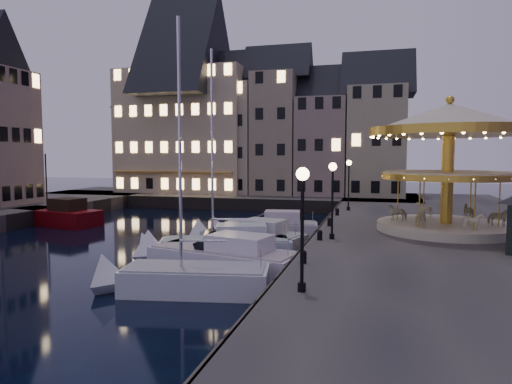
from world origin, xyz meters
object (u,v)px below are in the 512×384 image
(motorboat_c, at_px, (219,247))
(motorboat_b, at_px, (217,258))
(streetlamp_a, at_px, (302,211))
(streetlamp_c, at_px, (349,178))
(bollard_d, at_px, (337,211))
(motorboat_e, at_px, (266,229))
(bollard_b, at_px, (320,234))
(motorboat_d, at_px, (247,239))
(bollard_c, at_px, (330,222))
(red_fishing_boat, at_px, (57,216))
(motorboat_a, at_px, (183,280))
(bollard_a, at_px, (303,256))
(streetlamp_b, at_px, (333,189))
(carousel, at_px, (449,143))

(motorboat_c, bearing_deg, motorboat_b, -71.65)
(streetlamp_a, relative_size, streetlamp_c, 1.00)
(bollard_d, distance_m, motorboat_e, 6.08)
(bollard_b, height_order, motorboat_d, motorboat_d)
(motorboat_e, bearing_deg, bollard_d, 38.72)
(bollard_c, distance_m, red_fishing_boat, 23.50)
(streetlamp_a, relative_size, red_fishing_boat, 0.48)
(motorboat_a, xyz_separation_m, motorboat_b, (0.13, 3.97, 0.11))
(bollard_c, xyz_separation_m, motorboat_b, (-4.85, -7.80, -0.96))
(motorboat_d, bearing_deg, streetlamp_a, -65.87)
(motorboat_b, relative_size, motorboat_d, 1.19)
(bollard_a, height_order, bollard_c, same)
(streetlamp_b, height_order, bollard_b, streetlamp_b)
(bollard_d, bearing_deg, motorboat_e, -141.28)
(bollard_b, distance_m, bollard_c, 5.00)
(bollard_c, bearing_deg, motorboat_a, -112.95)
(bollard_a, bearing_deg, bollard_c, 90.00)
(bollard_d, relative_size, red_fishing_boat, 0.07)
(motorboat_a, distance_m, motorboat_c, 6.55)
(bollard_a, distance_m, bollard_d, 16.00)
(motorboat_b, bearing_deg, bollard_a, -29.12)
(motorboat_c, height_order, motorboat_d, motorboat_c)
(motorboat_d, bearing_deg, motorboat_e, 87.94)
(streetlamp_a, distance_m, motorboat_b, 9.28)
(streetlamp_c, distance_m, motorboat_e, 9.59)
(bollard_d, xyz_separation_m, red_fishing_boat, (-23.26, -2.31, -0.89))
(bollard_b, xyz_separation_m, carousel, (6.98, 4.85, 5.01))
(streetlamp_a, distance_m, streetlamp_b, 10.00)
(streetlamp_b, distance_m, motorboat_d, 6.74)
(bollard_a, height_order, motorboat_b, motorboat_b)
(streetlamp_c, relative_size, red_fishing_boat, 0.48)
(streetlamp_a, xyz_separation_m, carousel, (6.38, 14.35, 2.60))
(motorboat_a, xyz_separation_m, motorboat_d, (0.15, 9.40, 0.10))
(carousel, bearing_deg, bollard_d, 141.00)
(streetlamp_b, xyz_separation_m, streetlamp_c, (0.00, 13.50, 0.00))
(streetlamp_c, height_order, motorboat_b, streetlamp_c)
(bollard_b, height_order, motorboat_a, motorboat_a)
(bollard_a, relative_size, bollard_c, 1.00)
(streetlamp_b, height_order, carousel, carousel)
(bollard_a, bearing_deg, motorboat_c, 137.38)
(motorboat_a, relative_size, motorboat_c, 1.08)
(motorboat_d, distance_m, red_fishing_boat, 19.25)
(bollard_c, xyz_separation_m, motorboat_e, (-4.69, 1.74, -0.96))
(motorboat_a, bearing_deg, bollard_b, 53.64)
(streetlamp_b, bearing_deg, motorboat_d, 158.58)
(bollard_c, bearing_deg, streetlamp_c, 86.19)
(bollard_c, bearing_deg, red_fishing_boat, 172.19)
(streetlamp_c, bearing_deg, red_fishing_boat, -166.31)
(streetlamp_a, relative_size, bollard_b, 7.32)
(streetlamp_c, bearing_deg, motorboat_e, -126.07)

